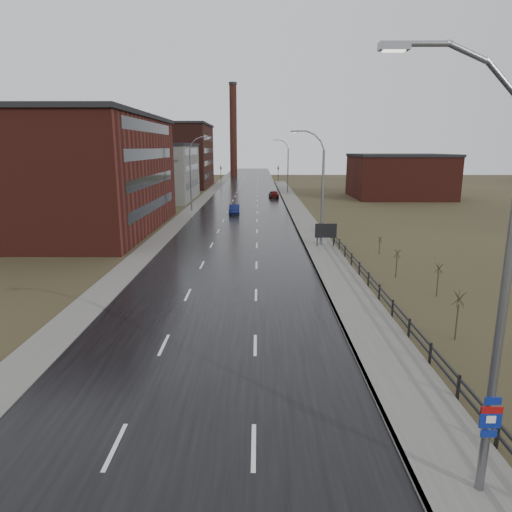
{
  "coord_description": "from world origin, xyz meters",
  "views": [
    {
      "loc": [
        2.44,
        -9.22,
        9.72
      ],
      "look_at": [
        2.3,
        18.96,
        3.0
      ],
      "focal_mm": 32.0,
      "sensor_mm": 36.0,
      "label": 1
    }
  ],
  "objects_px": {
    "streetlight_main": "(492,293)",
    "car_near": "(234,210)",
    "billboard": "(326,231)",
    "car_far": "(274,194)"
  },
  "relations": [
    {
      "from": "streetlight_main",
      "to": "car_near",
      "type": "relative_size",
      "value": 2.81
    },
    {
      "from": "billboard",
      "to": "car_near",
      "type": "xyz_separation_m",
      "value": [
        -10.21,
        23.36,
        -0.96
      ]
    },
    {
      "from": "streetlight_main",
      "to": "billboard",
      "type": "distance_m",
      "value": 33.32
    },
    {
      "from": "billboard",
      "to": "car_far",
      "type": "height_order",
      "value": "billboard"
    },
    {
      "from": "billboard",
      "to": "car_far",
      "type": "distance_m",
      "value": 45.94
    },
    {
      "from": "car_near",
      "to": "car_far",
      "type": "height_order",
      "value": "car_far"
    },
    {
      "from": "billboard",
      "to": "car_far",
      "type": "xyz_separation_m",
      "value": [
        -3.6,
        45.79,
        -0.93
      ]
    },
    {
      "from": "streetlight_main",
      "to": "car_near",
      "type": "bearing_deg",
      "value": 99.64
    },
    {
      "from": "billboard",
      "to": "car_near",
      "type": "bearing_deg",
      "value": 113.61
    },
    {
      "from": "streetlight_main",
      "to": "car_near",
      "type": "distance_m",
      "value": 57.44
    }
  ]
}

